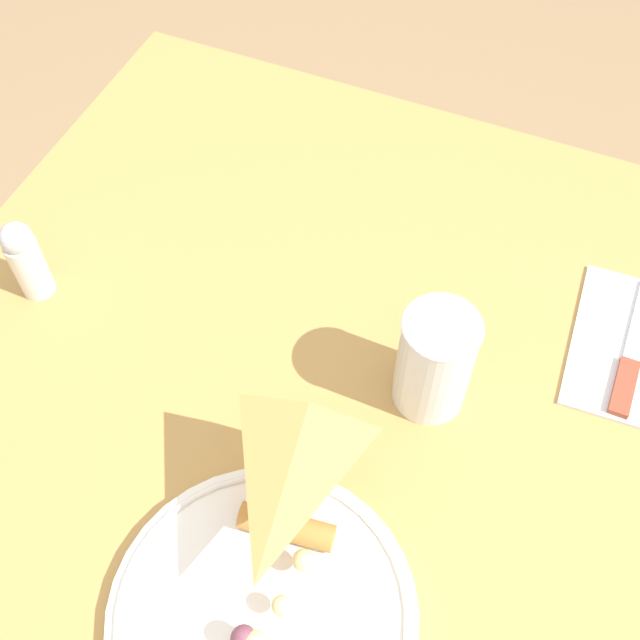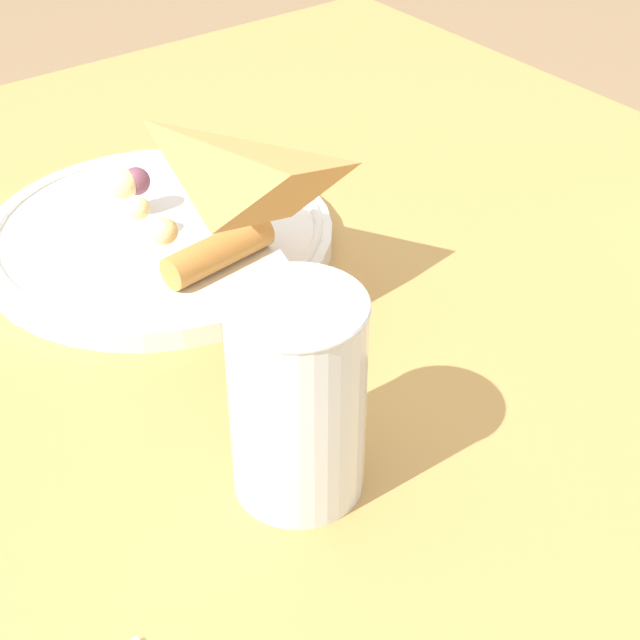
# 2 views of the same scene
# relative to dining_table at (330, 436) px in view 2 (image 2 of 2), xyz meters

# --- Properties ---
(dining_table) EXTENTS (1.02, 0.87, 0.73)m
(dining_table) POSITION_rel_dining_table_xyz_m (0.00, 0.00, 0.00)
(dining_table) COLOR tan
(dining_table) RESTS_ON ground_plane
(plate_pizza) EXTENTS (0.26, 0.26, 0.05)m
(plate_pizza) POSITION_rel_dining_table_xyz_m (-0.15, -0.05, 0.12)
(plate_pizza) COLOR white
(plate_pizza) RESTS_ON dining_table
(milk_glass) EXTENTS (0.07, 0.07, 0.12)m
(milk_glass) POSITION_rel_dining_table_xyz_m (0.11, -0.10, 0.16)
(milk_glass) COLOR white
(milk_glass) RESTS_ON dining_table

